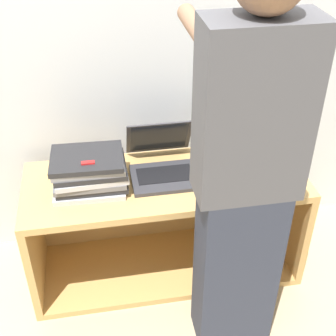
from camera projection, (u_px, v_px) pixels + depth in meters
ground_plane at (174, 302)px, 2.43m from camera, size 12.00×12.00×0.00m
wall_back at (152, 35)px, 2.27m from camera, size 8.00×0.05×2.40m
cart at (163, 217)px, 2.53m from camera, size 1.40×0.53×0.60m
laptop_open at (163, 164)px, 2.33m from camera, size 0.33×0.38×0.24m
laptop_stack_left at (90, 172)px, 2.21m from camera, size 0.35×0.27×0.18m
laptop_stack_right at (238, 157)px, 2.31m from camera, size 0.35×0.27×0.18m
person at (245, 181)px, 1.81m from camera, size 0.40×0.54×1.76m
inventory_tag at (88, 163)px, 2.10m from camera, size 0.06×0.02×0.01m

